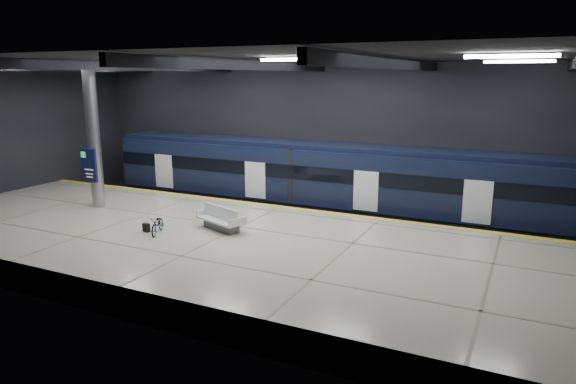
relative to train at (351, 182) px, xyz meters
The scene contains 10 objects.
ground 6.45m from the train, 116.00° to the right, with size 30.00×30.00×0.00m, color black.
room_shell 7.12m from the train, 116.02° to the right, with size 30.10×16.10×8.05m.
platform 8.57m from the train, 108.53° to the right, with size 30.00×11.00×1.10m, color beige.
safety_strip 3.95m from the train, 134.30° to the right, with size 30.00×0.40×0.01m, color yellow.
rails 3.33m from the train, behind, with size 30.00×1.52×0.16m.
train is the anchor object (origin of this frame).
bench 7.87m from the train, 113.74° to the right, with size 2.43×1.64×1.00m.
bicycle 10.19m from the train, 120.45° to the right, with size 0.52×1.49×0.78m, color #99999E.
pannier_bag 10.52m from the train, 123.28° to the right, with size 0.30×0.18×0.35m, color black.
info_column 12.74m from the train, 148.58° to the right, with size 0.90×0.78×6.90m.
Camera 1 is at (10.90, -18.81, 7.30)m, focal length 32.00 mm.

